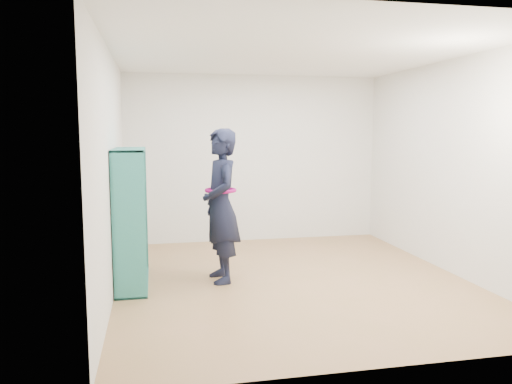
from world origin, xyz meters
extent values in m
plane|color=olive|center=(0.00, 0.00, 0.00)|extent=(4.50, 4.50, 0.00)
plane|color=white|center=(0.00, 0.00, 2.60)|extent=(4.50, 4.50, 0.00)
cube|color=silver|center=(-2.00, 0.00, 1.30)|extent=(0.02, 4.50, 2.60)
cube|color=silver|center=(2.00, 0.00, 1.30)|extent=(0.02, 4.50, 2.60)
cube|color=silver|center=(0.00, 2.25, 1.30)|extent=(4.00, 0.02, 2.60)
cube|color=silver|center=(0.00, -2.25, 1.30)|extent=(4.00, 0.02, 2.60)
cube|color=teal|center=(-1.82, -0.32, 0.77)|extent=(0.34, 0.02, 1.54)
cube|color=teal|center=(-1.82, 0.81, 0.77)|extent=(0.34, 0.02, 1.54)
cube|color=teal|center=(-1.82, 0.24, 0.01)|extent=(0.34, 1.16, 0.02)
cube|color=teal|center=(-1.82, 0.24, 1.53)|extent=(0.34, 1.16, 0.02)
cube|color=teal|center=(-1.98, 0.24, 0.77)|extent=(0.02, 1.16, 1.54)
cube|color=teal|center=(-1.82, 0.06, 0.77)|extent=(0.31, 0.02, 1.50)
cube|color=teal|center=(-1.82, 0.43, 0.77)|extent=(0.31, 0.02, 1.50)
cube|color=teal|center=(-1.82, 0.24, 0.40)|extent=(0.31, 1.11, 0.02)
cube|color=teal|center=(-1.82, 0.24, 0.77)|extent=(0.31, 1.11, 0.02)
cube|color=teal|center=(-1.82, 0.24, 1.15)|extent=(0.31, 1.11, 0.02)
cube|color=beige|center=(-1.80, -0.13, 0.06)|extent=(0.21, 0.14, 0.05)
cube|color=black|center=(-1.79, -0.18, 0.51)|extent=(0.17, 0.15, 0.19)
cube|color=maroon|center=(-1.79, -0.18, 0.89)|extent=(0.17, 0.15, 0.22)
cube|color=silver|center=(-1.80, -0.13, 1.20)|extent=(0.21, 0.14, 0.08)
cube|color=navy|center=(-1.79, 0.19, 0.16)|extent=(0.17, 0.15, 0.25)
cube|color=brown|center=(-1.79, 0.19, 0.55)|extent=(0.17, 0.15, 0.29)
cube|color=#BFB28C|center=(-1.80, 0.24, 0.82)|extent=(0.21, 0.14, 0.08)
cube|color=#26594C|center=(-1.79, 0.19, 1.26)|extent=(0.17, 0.15, 0.20)
cube|color=beige|center=(-1.79, 0.56, 0.17)|extent=(0.17, 0.15, 0.28)
cube|color=black|center=(-1.80, 0.61, 0.45)|extent=(0.21, 0.14, 0.08)
cube|color=maroon|center=(-1.79, 0.56, 0.91)|extent=(0.17, 0.15, 0.26)
cube|color=silver|center=(-1.79, 0.56, 1.28)|extent=(0.17, 0.15, 0.24)
imported|color=black|center=(-0.81, 0.16, 0.88)|extent=(0.50, 0.69, 1.77)
torus|color=#9D0C65|center=(-0.81, 0.16, 1.06)|extent=(0.41, 0.41, 0.04)
cube|color=silver|center=(-0.96, 0.22, 1.00)|extent=(0.04, 0.11, 0.13)
cube|color=black|center=(-0.96, 0.22, 1.00)|extent=(0.04, 0.10, 0.13)
camera|label=1|loc=(-1.56, -5.47, 1.73)|focal=35.00mm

